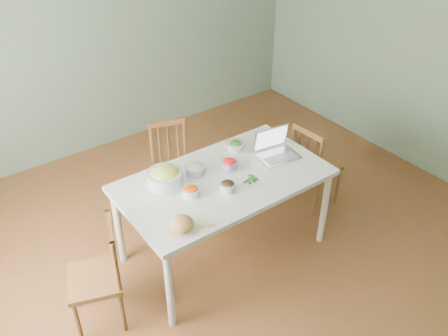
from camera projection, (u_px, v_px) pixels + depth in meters
floor at (241, 253)px, 4.36m from camera, size 5.00×5.00×0.00m
wall_back at (105, 33)px, 5.26m from camera, size 5.00×0.00×2.70m
wall_right at (441, 52)px, 4.81m from camera, size 0.00×5.00×2.70m
dining_table at (224, 216)px, 4.17m from camera, size 1.73×0.97×0.81m
chair_far at (173, 168)px, 4.72m from camera, size 0.48×0.47×0.88m
chair_left at (94, 277)px, 3.52m from camera, size 0.49×0.51×0.91m
chair_right at (316, 164)px, 4.74m from camera, size 0.41×0.43×0.91m
bread_boule at (182, 224)px, 3.38m from camera, size 0.21×0.21×0.11m
butter_stick at (206, 225)px, 3.44m from camera, size 0.12×0.08×0.03m
bowl_squash at (165, 176)px, 3.82m from camera, size 0.31×0.31×0.17m
bowl_carrot at (191, 191)px, 3.73m from camera, size 0.17×0.17×0.08m
bowl_onion at (195, 169)px, 3.97m from camera, size 0.21×0.21×0.09m
bowl_mushroom at (228, 186)px, 3.78m from camera, size 0.14×0.14×0.09m
bowl_redpep at (229, 164)px, 4.04m from camera, size 0.17×0.17×0.09m
bowl_broccoli at (236, 146)px, 4.27m from camera, size 0.18×0.18×0.09m
flatbread at (235, 143)px, 4.37m from camera, size 0.24×0.24×0.02m
basil_bunch at (250, 179)px, 3.92m from camera, size 0.17×0.17×0.02m
laptop at (280, 146)px, 4.13m from camera, size 0.38×0.33×0.24m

